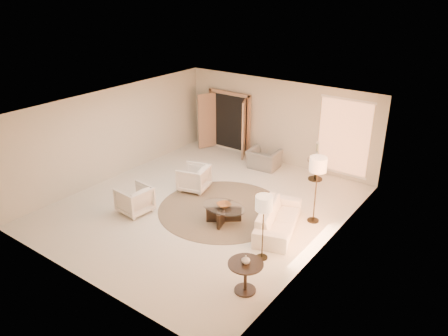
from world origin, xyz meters
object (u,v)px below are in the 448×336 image
Objects in this scene: bowl at (224,205)px; sofa at (278,219)px; side_table at (316,167)px; side_vase at (317,156)px; floor_lamp_far at (264,206)px; armchair_left at (194,177)px; coffee_table at (224,212)px; end_vase at (246,260)px; floor_lamp_near at (318,167)px; armchair_right at (134,198)px; end_table at (245,272)px; accent_chair at (264,156)px.

sofa is at bearing 20.11° from bowl.
side_vase is at bearing -90.00° from side_table.
armchair_left is at bearing 152.86° from floor_lamp_far.
coffee_table is at bearing 46.77° from armchair_left.
side_table is (2.61, 2.78, -0.01)m from armchair_left.
end_vase is 5.83m from side_vase.
coffee_table is at bearing -143.24° from floor_lamp_near.
floor_lamp_far is 5.76× the size of side_vase.
end_vase is at bearing -88.35° from floor_lamp_near.
side_vase is at bearing -8.64° from sofa.
armchair_left is at bearing -173.69° from floor_lamp_near.
floor_lamp_far is at bearing -25.77° from coffee_table.
side_vase is (2.61, 2.78, 0.39)m from armchair_left.
armchair_right reaches higher than sofa.
armchair_left is 4.77m from end_table.
armchair_left is 0.85× the size of accent_chair.
floor_lamp_near is 3.42m from end_vase.
armchair_right is at bearing 167.00° from end_vase.
accent_chair is at bearing 105.35° from coffee_table.
end_table is 1.05× the size of side_table.
end_table reaches higher than coffee_table.
end_vase reaches higher than coffee_table.
end_table is (3.76, -2.93, 0.04)m from armchair_left.
armchair_left is 0.55× the size of coffee_table.
side_vase is at bearing 101.45° from end_table.
sofa is 2.52m from end_table.
sofa is 1.36× the size of floor_lamp_far.
end_vase is at bearing -45.02° from coffee_table.
sofa is 2.55m from end_vase.
armchair_right is 5.64m from side_vase.
armchair_right is 3.00× the size of side_vase.
bowl reaches higher than coffee_table.
sofa is at bearing 104.52° from end_vase.
coffee_table is at bearing 0.00° from bowl.
side_vase is (-0.53, 3.28, 0.49)m from sofa.
floor_lamp_near is (1.85, 1.38, 1.24)m from coffee_table.
end_vase is at bearing 82.50° from armchair_right.
side_table is 0.43× the size of floor_lamp_far.
bowl is (0.98, -3.58, 0.06)m from accent_chair.
coffee_table is 5.57× the size of side_vase.
coffee_table is 3.88m from side_vase.
floor_lamp_far is (-0.32, 1.16, 0.86)m from end_table.
sofa is 1.42m from bowl.
end_table is 0.40× the size of floor_lamp_near.
bowl is 1.92× the size of end_vase.
side_table is at bearing 90.00° from side_vase.
sofa is at bearing -80.87° from side_vase.
accent_chair is 1.38× the size of end_table.
floor_lamp_near is (0.53, 0.90, 1.20)m from sofa.
sofa is 3.17m from armchair_left.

